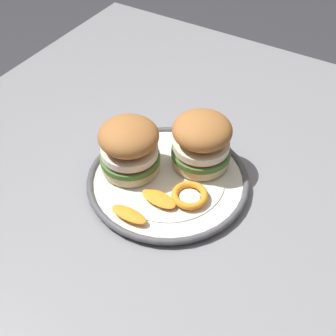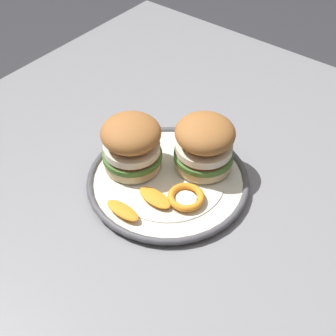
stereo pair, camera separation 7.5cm
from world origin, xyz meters
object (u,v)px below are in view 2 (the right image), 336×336
dining_table (205,222)px  sandwich_half_left (132,143)px  sandwich_half_right (204,143)px  dinner_plate (168,180)px

dining_table → sandwich_half_left: size_ratio=7.69×
dining_table → sandwich_half_right: sandwich_half_right is taller
dinner_plate → sandwich_half_right: 0.09m
sandwich_half_left → sandwich_half_right: same height
dinner_plate → sandwich_half_left: sandwich_half_left is taller
sandwich_half_left → sandwich_half_right: 0.13m
dining_table → sandwich_half_right: bearing=140.9°
dinner_plate → sandwich_half_right: bearing=65.6°
dinner_plate → dining_table: bearing=37.1°
sandwich_half_left → sandwich_half_right: bearing=38.2°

